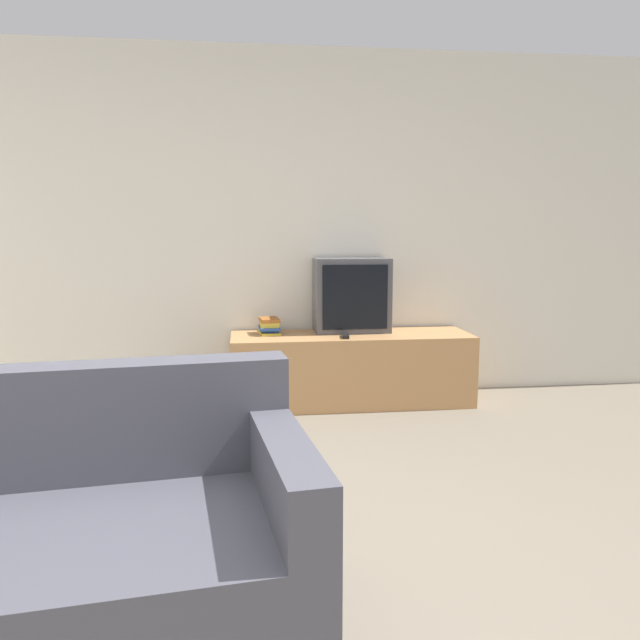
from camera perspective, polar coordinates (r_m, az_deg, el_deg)
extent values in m
cube|color=silver|center=(4.76, -8.60, 8.48)|extent=(9.00, 0.06, 2.60)
cube|color=tan|center=(4.62, 2.84, -4.46)|extent=(1.75, 0.55, 0.52)
cube|color=#4C4C51|center=(4.66, 2.90, 2.30)|extent=(0.56, 0.29, 0.55)
cube|color=black|center=(4.51, 3.23, 2.10)|extent=(0.48, 0.01, 0.47)
cube|color=#474751|center=(2.10, -3.27, -18.79)|extent=(0.24, 0.86, 0.65)
cube|color=gold|center=(4.59, -4.64, -1.16)|extent=(0.16, 0.23, 0.02)
cube|color=#23478E|center=(4.59, -4.46, -0.92)|extent=(0.13, 0.18, 0.02)
cube|color=#23478E|center=(4.57, -4.65, -0.72)|extent=(0.16, 0.22, 0.02)
cube|color=gold|center=(4.56, -4.65, -0.39)|extent=(0.14, 0.17, 0.03)
cube|color=#995623|center=(4.57, -4.67, 0.02)|extent=(0.15, 0.21, 0.03)
cube|color=black|center=(4.42, 2.35, -1.45)|extent=(0.06, 0.16, 0.02)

